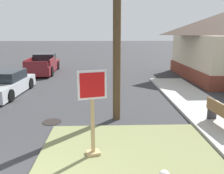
# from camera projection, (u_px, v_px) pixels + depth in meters

# --- Properties ---
(grass_corner_patch) EXTENTS (4.89, 4.77, 0.08)m
(grass_corner_patch) POSITION_uv_depth(u_px,v_px,m) (130.00, 163.00, 5.95)
(grass_corner_patch) COLOR olive
(grass_corner_patch) RESTS_ON ground
(sidewalk_strip) EXTENTS (2.20, 14.03, 0.12)m
(sidewalk_strip) POSITION_uv_depth(u_px,v_px,m) (210.00, 114.00, 9.48)
(sidewalk_strip) COLOR #B2AFA8
(sidewalk_strip) RESTS_ON ground
(stop_sign) EXTENTS (0.72, 0.36, 2.32)m
(stop_sign) POSITION_uv_depth(u_px,v_px,m) (93.00, 115.00, 6.04)
(stop_sign) COLOR tan
(stop_sign) RESTS_ON grass_corner_patch
(manhole_cover) EXTENTS (0.70, 0.70, 0.02)m
(manhole_cover) POSITION_uv_depth(u_px,v_px,m) (52.00, 122.00, 8.76)
(manhole_cover) COLOR black
(manhole_cover) RESTS_ON ground
(parked_sedan_silver) EXTENTS (1.98, 4.51, 1.25)m
(parked_sedan_silver) POSITION_uv_depth(u_px,v_px,m) (6.00, 84.00, 12.56)
(parked_sedan_silver) COLOR #ADB2B7
(parked_sedan_silver) RESTS_ON ground
(pickup_truck_maroon) EXTENTS (2.24, 5.54, 1.48)m
(pickup_truck_maroon) POSITION_uv_depth(u_px,v_px,m) (44.00, 65.00, 19.14)
(pickup_truck_maroon) COLOR maroon
(pickup_truck_maroon) RESTS_ON ground
(street_bench) EXTENTS (0.55, 1.59, 0.85)m
(street_bench) POSITION_uv_depth(u_px,v_px,m) (222.00, 113.00, 7.98)
(street_bench) COLOR brown
(street_bench) RESTS_ON sidewalk_strip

